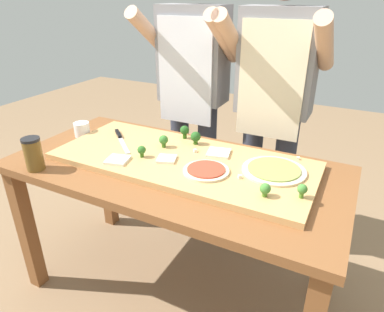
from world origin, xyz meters
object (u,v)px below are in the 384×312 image
object	(u,v)px
cheese_crumble_c	(195,151)
cook_right	(274,95)
flour_cup	(82,130)
pizza_slice_near_right	(118,160)
broccoli_floret_back_left	(164,140)
broccoli_floret_center_left	(185,131)
chefs_knife	(120,138)
pizza_whole_pesto_green	(274,170)
broccoli_floret_front_right	(265,189)
broccoli_floret_front_left	(302,190)
broccoli_floret_front_mid	(196,137)
pizza_slice_far_left	(167,159)
cheese_crumble_a	(240,177)
cook_left	(193,85)
prep_table	(174,185)
broccoli_floret_back_mid	(142,150)
pizza_slice_near_left	(219,153)
sauce_jar	(33,154)
cheese_crumble_b	(298,158)
pizza_whole_tomato_red	(206,170)

from	to	relation	value
cheese_crumble_c	cook_right	xyz separation A→B (m)	(0.24, 0.48, 0.19)
cheese_crumble_c	flour_cup	distance (m)	0.69
pizza_slice_near_right	broccoli_floret_back_left	world-z (taller)	broccoli_floret_back_left
broccoli_floret_center_left	cheese_crumble_c	bearing A→B (deg)	-45.53
chefs_knife	broccoli_floret_center_left	world-z (taller)	broccoli_floret_center_left
pizza_whole_pesto_green	cheese_crumble_c	distance (m)	0.40
broccoli_floret_center_left	broccoli_floret_front_right	distance (m)	0.66
broccoli_floret_front_left	broccoli_floret_front_mid	distance (m)	0.65
pizza_slice_far_left	broccoli_floret_front_left	distance (m)	0.62
flour_cup	cheese_crumble_a	bearing A→B (deg)	-6.24
pizza_whole_pesto_green	cook_left	size ratio (longest dim) A/B	0.17
pizza_slice_far_left	broccoli_floret_front_left	bearing A→B (deg)	-4.06
prep_table	broccoli_floret_center_left	size ratio (longest dim) A/B	22.30
broccoli_floret_back_mid	cook_left	distance (m)	0.67
pizza_slice_far_left	cook_right	distance (m)	0.72
broccoli_floret_front_right	pizza_slice_near_left	bearing A→B (deg)	138.52
broccoli_floret_back_mid	cook_left	bearing A→B (deg)	95.50
cook_left	cook_right	size ratio (longest dim) A/B	1.00
cheese_crumble_c	sauce_jar	bearing A→B (deg)	-142.82
prep_table	cheese_crumble_b	world-z (taller)	cheese_crumble_b
pizza_slice_near_right	flour_cup	size ratio (longest dim) A/B	1.14
pizza_slice_near_right	broccoli_floret_back_mid	size ratio (longest dim) A/B	1.71
pizza_slice_far_left	cook_left	bearing A→B (deg)	106.39
chefs_knife	cook_left	distance (m)	0.57
pizza_slice_near_right	pizza_whole_pesto_green	bearing A→B (deg)	18.85
broccoli_floret_front_mid	flour_cup	xyz separation A→B (m)	(-0.65, -0.13, -0.03)
chefs_knife	broccoli_floret_front_left	xyz separation A→B (m)	(0.97, -0.15, 0.03)
broccoli_floret_back_mid	sauce_jar	distance (m)	0.48
broccoli_floret_front_right	cheese_crumble_c	world-z (taller)	broccoli_floret_front_right
pizza_slice_far_left	broccoli_floret_front_right	size ratio (longest dim) A/B	1.53
broccoli_floret_back_mid	broccoli_floret_front_left	bearing A→B (deg)	-1.47
broccoli_floret_front_right	cook_right	xyz separation A→B (m)	(-0.18, 0.72, 0.16)
cheese_crumble_a	sauce_jar	bearing A→B (deg)	-161.20
prep_table	pizza_slice_near_left	distance (m)	0.27
sauce_jar	cheese_crumble_b	bearing A→B (deg)	29.25
broccoli_floret_back_mid	broccoli_floret_front_mid	distance (m)	0.30
broccoli_floret_front_right	sauce_jar	bearing A→B (deg)	-168.37
prep_table	pizza_slice_far_left	bearing A→B (deg)	-151.72
pizza_whole_tomato_red	cook_left	distance (m)	0.78
broccoli_floret_front_right	broccoli_floret_front_mid	distance (m)	0.56
pizza_whole_tomato_red	cheese_crumble_b	xyz separation A→B (m)	(0.33, 0.31, -0.00)
pizza_whole_pesto_green	pizza_whole_tomato_red	bearing A→B (deg)	-152.45
flour_cup	sauce_jar	distance (m)	0.42
pizza_slice_far_left	cheese_crumble_c	xyz separation A→B (m)	(0.08, 0.14, 0.00)
pizza_whole_pesto_green	cheese_crumble_c	world-z (taller)	pizza_whole_pesto_green
prep_table	flour_cup	bearing A→B (deg)	172.66
pizza_slice_far_left	broccoli_floret_front_left	xyz separation A→B (m)	(0.62, -0.04, 0.03)
pizza_slice_near_right	pizza_slice_near_left	world-z (taller)	same
prep_table	chefs_knife	world-z (taller)	chefs_knife
broccoli_floret_front_mid	broccoli_floret_front_left	bearing A→B (deg)	-25.05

